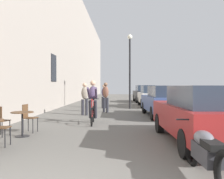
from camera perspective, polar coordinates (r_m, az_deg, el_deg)
building_facade_left at (r=17.72m, az=-13.09°, el=13.97°), size 0.54×68.00×11.07m
cafe_table_mid at (r=7.51m, az=-20.55°, el=-6.50°), size 0.64×0.64×0.72m
cafe_chair_mid_toward_street at (r=8.13m, az=-19.28°, el=-5.97°), size 0.42×0.42×0.89m
cyclist_on_bicycle at (r=9.55m, az=-4.60°, el=-3.20°), size 0.52×1.76×1.74m
pedestrian_near at (r=12.29m, az=-6.52°, el=-1.76°), size 0.35×0.25×1.66m
pedestrian_mid at (r=13.64m, az=-1.52°, el=-1.43°), size 0.37×0.28×1.69m
pedestrian_far at (r=16.19m, az=-1.91°, el=-1.30°), size 0.37×0.28×1.60m
street_lamp at (r=15.96m, az=4.26°, el=6.61°), size 0.32×0.32×4.90m
parked_car_nearest at (r=6.53m, az=20.51°, el=-5.41°), size 1.85×4.19×1.48m
parked_car_second at (r=11.89m, az=12.46°, el=-2.61°), size 1.90×4.27×1.50m
parked_car_third at (r=17.79m, az=9.43°, el=-1.47°), size 1.83×4.31×1.53m
parked_car_fourth at (r=23.11m, az=7.70°, el=-0.91°), size 1.99×4.52×1.59m
parked_motorcycle at (r=4.16m, az=21.50°, el=-13.96°), size 0.62×2.15×0.92m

